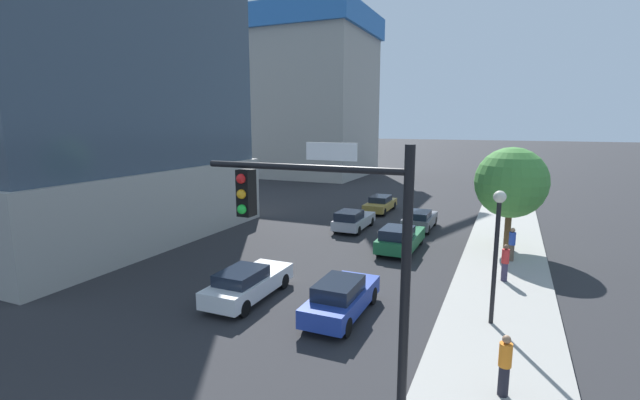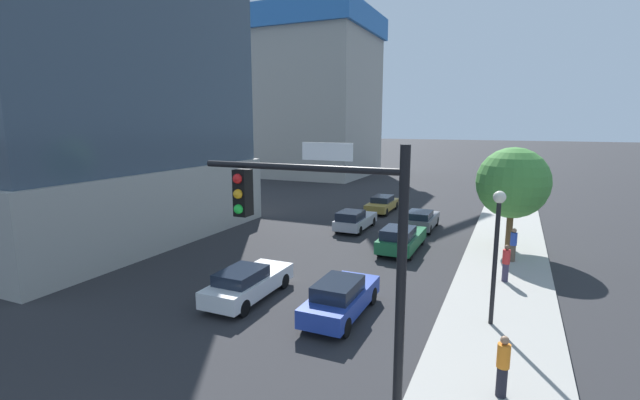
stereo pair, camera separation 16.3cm
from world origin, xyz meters
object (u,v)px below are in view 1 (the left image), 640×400
(street_lamp, at_px, (497,236))
(car_silver, at_px, (353,220))
(car_white, at_px, (248,283))
(car_gray, at_px, (419,219))
(pedestrian_red_shirt, at_px, (505,262))
(traffic_light_pole, at_px, (336,249))
(pedestrian_blue_shirt, at_px, (512,244))
(car_blue, at_px, (341,298))
(construction_building, at_px, (310,87))
(street_tree, at_px, (511,183))
(car_green, at_px, (400,238))
(pedestrian_orange_shirt, at_px, (505,365))
(car_gold, at_px, (380,204))

(street_lamp, distance_m, car_silver, 15.60)
(car_white, xyz_separation_m, car_gray, (4.22, 15.47, -0.01))
(street_lamp, bearing_deg, pedestrian_red_shirt, 86.03)
(traffic_light_pole, distance_m, street_lamp, 8.77)
(pedestrian_red_shirt, distance_m, pedestrian_blue_shirt, 3.43)
(car_gray, height_order, car_blue, car_blue)
(construction_building, bearing_deg, car_blue, -63.79)
(car_white, distance_m, car_blue, 4.22)
(street_tree, xyz_separation_m, car_green, (-5.72, -2.63, -3.25))
(construction_building, relative_size, car_blue, 6.93)
(car_silver, bearing_deg, car_white, -90.00)
(car_white, relative_size, car_silver, 1.08)
(construction_building, relative_size, pedestrian_orange_shirt, 18.37)
(traffic_light_pole, height_order, pedestrian_blue_shirt, traffic_light_pole)
(street_lamp, bearing_deg, car_white, -171.63)
(construction_building, distance_m, car_gray, 36.46)
(car_blue, bearing_deg, car_white, -179.75)
(street_tree, xyz_separation_m, car_silver, (-9.93, 1.14, -3.30))
(car_gold, distance_m, car_white, 20.34)
(car_green, bearing_deg, car_blue, -90.00)
(car_gray, bearing_deg, pedestrian_blue_shirt, -43.79)
(traffic_light_pole, bearing_deg, street_tree, 80.15)
(car_blue, xyz_separation_m, pedestrian_red_shirt, (5.70, 6.31, 0.27))
(construction_building, height_order, traffic_light_pole, construction_building)
(car_green, bearing_deg, street_tree, 24.72)
(car_white, relative_size, pedestrian_red_shirt, 2.73)
(traffic_light_pole, xyz_separation_m, car_green, (-2.42, 16.38, -4.05))
(traffic_light_pole, relative_size, car_white, 1.44)
(car_gold, distance_m, pedestrian_blue_shirt, 14.71)
(traffic_light_pole, bearing_deg, car_white, 134.54)
(street_lamp, relative_size, pedestrian_blue_shirt, 2.74)
(car_silver, xyz_separation_m, pedestrian_orange_shirt, (10.08, -16.53, 0.31))
(car_gold, bearing_deg, street_tree, -39.08)
(pedestrian_red_shirt, bearing_deg, street_lamp, -93.97)
(car_silver, distance_m, pedestrian_orange_shirt, 19.37)
(car_silver, height_order, pedestrian_blue_shirt, pedestrian_blue_shirt)
(car_green, distance_m, pedestrian_blue_shirt, 5.98)
(street_tree, height_order, car_gold, street_tree)
(car_gray, height_order, pedestrian_red_shirt, pedestrian_red_shirt)
(pedestrian_blue_shirt, bearing_deg, car_silver, 160.22)
(street_tree, xyz_separation_m, car_gray, (-5.72, 3.20, -3.30))
(traffic_light_pole, relative_size, street_tree, 1.16)
(pedestrian_red_shirt, bearing_deg, car_gold, 125.30)
(pedestrian_red_shirt, height_order, pedestrian_blue_shirt, pedestrian_blue_shirt)
(traffic_light_pole, bearing_deg, pedestrian_orange_shirt, 46.41)
(car_blue, distance_m, pedestrian_blue_shirt, 11.42)
(car_white, bearing_deg, car_green, 66.37)
(car_white, height_order, car_green, car_green)
(car_gold, bearing_deg, pedestrian_red_shirt, -54.70)
(traffic_light_pole, relative_size, car_blue, 1.50)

